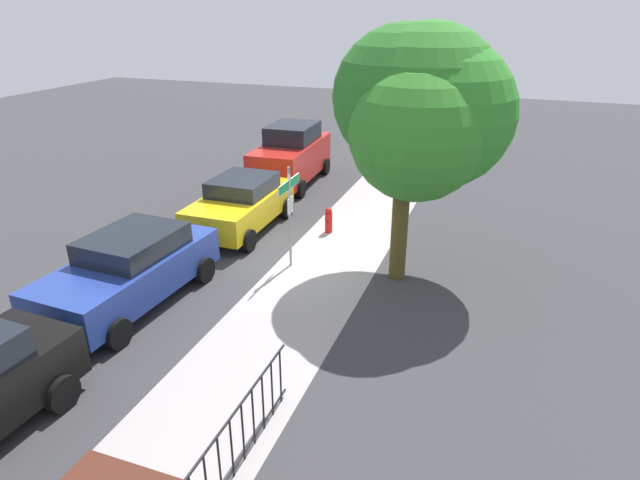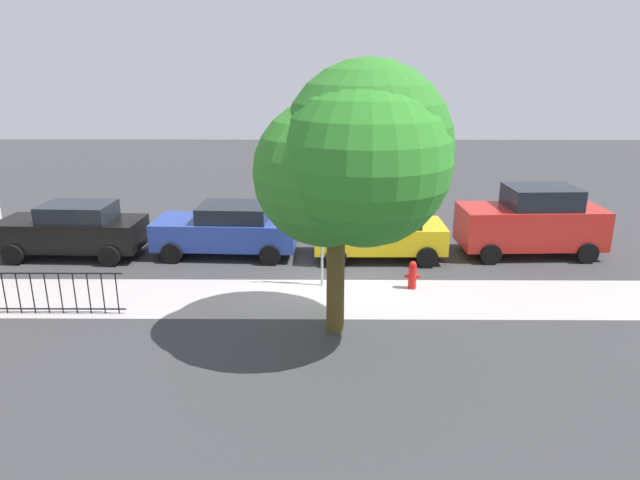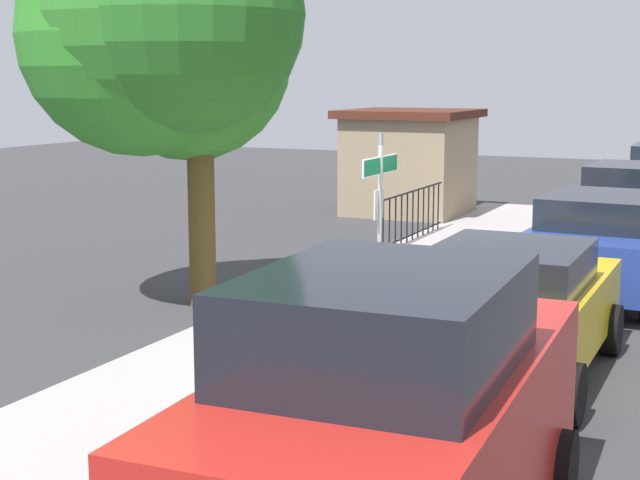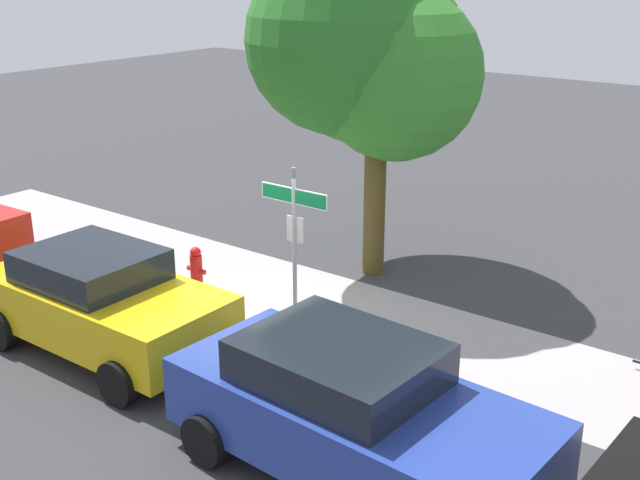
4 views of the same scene
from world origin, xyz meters
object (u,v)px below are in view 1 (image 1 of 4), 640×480
(street_sign, at_px, (290,202))
(fire_hydrant, at_px, (329,220))
(shade_tree, at_px, (423,110))
(car_red, at_px, (291,155))
(car_blue, at_px, (130,269))
(car_yellow, at_px, (241,204))

(street_sign, distance_m, fire_hydrant, 2.82)
(fire_hydrant, bearing_deg, shade_tree, 59.22)
(car_red, distance_m, fire_hydrant, 5.14)
(street_sign, relative_size, shade_tree, 0.44)
(shade_tree, xyz_separation_m, fire_hydrant, (-1.68, -2.82, -3.71))
(street_sign, bearing_deg, car_red, -157.52)
(shade_tree, bearing_deg, street_sign, -75.66)
(street_sign, bearing_deg, fire_hydrant, 175.38)
(shade_tree, height_order, car_blue, shade_tree)
(car_yellow, distance_m, fire_hydrant, 2.69)
(car_red, height_order, car_blue, car_red)
(street_sign, relative_size, car_red, 0.60)
(car_yellow, relative_size, car_blue, 0.89)
(street_sign, xyz_separation_m, car_yellow, (-1.81, -2.37, -0.95))
(car_blue, bearing_deg, fire_hydrant, 155.23)
(street_sign, height_order, shade_tree, shade_tree)
(car_red, relative_size, fire_hydrant, 5.73)
(car_yellow, height_order, fire_hydrant, car_yellow)
(fire_hydrant, bearing_deg, car_red, -144.79)
(street_sign, distance_m, car_red, 7.19)
(car_blue, height_order, fire_hydrant, car_blue)
(street_sign, xyz_separation_m, car_red, (-6.61, -2.74, -0.68))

